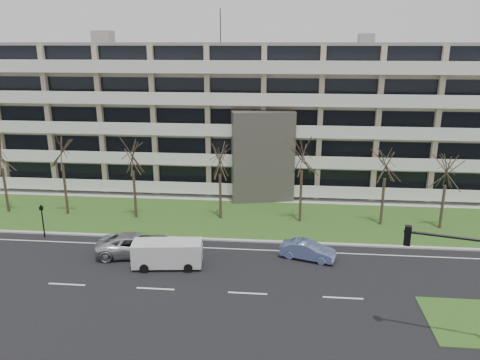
# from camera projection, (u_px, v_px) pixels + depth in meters

# --- Properties ---
(ground) EXTENTS (160.00, 160.00, 0.00)m
(ground) POSITION_uv_depth(u_px,v_px,m) (248.00, 293.00, 29.79)
(ground) COLOR black
(ground) RESTS_ON ground
(grass_verge) EXTENTS (90.00, 10.00, 0.06)m
(grass_verge) POSITION_uv_depth(u_px,v_px,m) (259.00, 219.00, 42.18)
(grass_verge) COLOR #25521B
(grass_verge) RESTS_ON ground
(curb) EXTENTS (90.00, 0.35, 0.12)m
(curb) POSITION_uv_depth(u_px,v_px,m) (255.00, 241.00, 37.41)
(curb) COLOR #B2B2AD
(curb) RESTS_ON ground
(sidewalk) EXTENTS (90.00, 2.00, 0.08)m
(sidewalk) POSITION_uv_depth(u_px,v_px,m) (262.00, 199.00, 47.43)
(sidewalk) COLOR #B2B2AD
(sidewalk) RESTS_ON ground
(lane_edge_line) EXTENTS (90.00, 0.12, 0.01)m
(lane_edge_line) POSITION_uv_depth(u_px,v_px,m) (254.00, 250.00, 35.99)
(lane_edge_line) COLOR white
(lane_edge_line) RESTS_ON ground
(apartment_building) EXTENTS (60.50, 15.10, 18.75)m
(apartment_building) POSITION_uv_depth(u_px,v_px,m) (266.00, 114.00, 51.77)
(apartment_building) COLOR #BFAD94
(apartment_building) RESTS_ON ground
(silver_pickup) EXTENTS (6.20, 3.55, 1.63)m
(silver_pickup) POSITION_uv_depth(u_px,v_px,m) (137.00, 245.00, 34.94)
(silver_pickup) COLOR silver
(silver_pickup) RESTS_ON ground
(blue_sedan) EXTENTS (4.28, 2.50, 1.33)m
(blue_sedan) POSITION_uv_depth(u_px,v_px,m) (308.00, 250.00, 34.34)
(blue_sedan) COLOR #7F95DC
(blue_sedan) RESTS_ON ground
(white_van) EXTENTS (5.04, 2.42, 1.89)m
(white_van) POSITION_uv_depth(u_px,v_px,m) (168.00, 252.00, 33.03)
(white_van) COLOR silver
(white_van) RESTS_ON ground
(traffic_signal) EXTENTS (5.49, 1.62, 6.51)m
(traffic_signal) POSITION_uv_depth(u_px,v_px,m) (476.00, 275.00, 23.40)
(traffic_signal) COLOR black
(traffic_signal) RESTS_ON ground
(pedestrian_signal) EXTENTS (0.29, 0.25, 2.82)m
(pedestrian_signal) POSITION_uv_depth(u_px,v_px,m) (42.00, 217.00, 37.75)
(pedestrian_signal) COLOR black
(pedestrian_signal) RESTS_ON ground
(tree_0) EXTENTS (3.79, 3.79, 7.58)m
(tree_0) POSITION_uv_depth(u_px,v_px,m) (0.00, 151.00, 42.26)
(tree_0) COLOR #382B21
(tree_0) RESTS_ON ground
(tree_1) EXTENTS (4.26, 4.26, 8.51)m
(tree_1) POSITION_uv_depth(u_px,v_px,m) (60.00, 144.00, 41.50)
(tree_1) COLOR #382B21
(tree_1) RESTS_ON ground
(tree_2) EXTENTS (3.97, 3.97, 7.94)m
(tree_2) POSITION_uv_depth(u_px,v_px,m) (132.00, 152.00, 40.71)
(tree_2) COLOR #382B21
(tree_2) RESTS_ON ground
(tree_3) EXTENTS (3.74, 3.74, 7.48)m
(tree_3) POSITION_uv_depth(u_px,v_px,m) (220.00, 156.00, 40.63)
(tree_3) COLOR #382B21
(tree_3) RESTS_ON ground
(tree_4) EXTENTS (4.20, 4.20, 8.41)m
(tree_4) POSITION_uv_depth(u_px,v_px,m) (302.00, 150.00, 39.71)
(tree_4) COLOR #382B21
(tree_4) RESTS_ON ground
(tree_5) EXTENTS (3.77, 3.77, 7.54)m
(tree_5) POSITION_uv_depth(u_px,v_px,m) (386.00, 160.00, 39.22)
(tree_5) COLOR #382B21
(tree_5) RESTS_ON ground
(tree_6) EXTENTS (3.47, 3.47, 6.94)m
(tree_6) POSITION_uv_depth(u_px,v_px,m) (447.00, 168.00, 38.54)
(tree_6) COLOR #382B21
(tree_6) RESTS_ON ground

